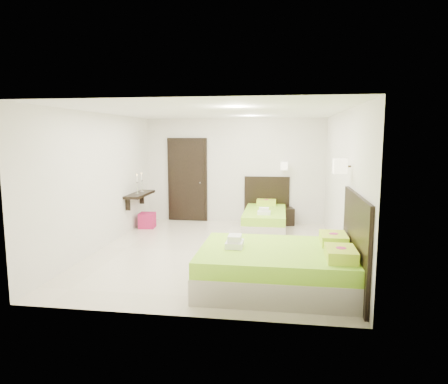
# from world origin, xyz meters

# --- Properties ---
(floor) EXTENTS (5.50, 5.50, 0.00)m
(floor) POSITION_xyz_m (0.00, 0.00, 0.00)
(floor) COLOR beige
(floor) RESTS_ON ground
(bed_single) EXTENTS (1.12, 1.87, 1.54)m
(bed_single) POSITION_xyz_m (0.83, 1.89, 0.28)
(bed_single) COLOR #BFB7A3
(bed_single) RESTS_ON ground
(bed_double) EXTENTS (2.21, 1.87, 1.82)m
(bed_double) POSITION_xyz_m (1.23, -1.64, 0.33)
(bed_double) COLOR #BFB7A3
(bed_double) RESTS_ON ground
(nightstand) EXTENTS (0.55, 0.51, 0.42)m
(nightstand) POSITION_xyz_m (1.25, 2.55, 0.21)
(nightstand) COLOR black
(nightstand) RESTS_ON ground
(ottoman) EXTENTS (0.39, 0.39, 0.36)m
(ottoman) POSITION_xyz_m (-1.96, 1.73, 0.18)
(ottoman) COLOR #9C1443
(ottoman) RESTS_ON ground
(door) EXTENTS (1.02, 0.15, 2.14)m
(door) POSITION_xyz_m (-1.20, 2.70, 1.05)
(door) COLOR black
(door) RESTS_ON ground
(console_shelf) EXTENTS (0.35, 1.20, 0.78)m
(console_shelf) POSITION_xyz_m (-2.08, 1.60, 0.82)
(console_shelf) COLOR black
(console_shelf) RESTS_ON ground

